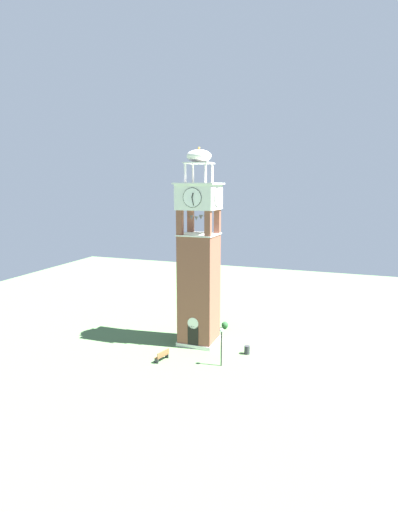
{
  "coord_description": "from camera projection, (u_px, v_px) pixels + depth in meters",
  "views": [
    {
      "loc": [
        13.54,
        -37.09,
        15.56
      ],
      "look_at": [
        0.0,
        0.0,
        8.83
      ],
      "focal_mm": 28.93,
      "sensor_mm": 36.0,
      "label": 1
    }
  ],
  "objects": [
    {
      "name": "ground",
      "position": [
        199.0,
        342.0,
        41.54
      ],
      "size": [
        80.0,
        80.0,
        0.0
      ],
      "primitive_type": "plane",
      "color": "#517547"
    },
    {
      "name": "clock_tower",
      "position": [
        199.0,
        266.0,
        40.22
      ],
      "size": [
        3.97,
        3.97,
        19.15
      ],
      "color": "brown",
      "rests_on": "ground"
    },
    {
      "name": "trash_bin",
      "position": [
        247.0,
        350.0,
        38.59
      ],
      "size": [
        0.52,
        0.52,
        0.8
      ],
      "primitive_type": "cylinder",
      "color": "#2D2D33",
      "rests_on": "ground"
    },
    {
      "name": "lamp_post",
      "position": [
        221.0,
        339.0,
        35.73
      ],
      "size": [
        0.36,
        0.36,
        3.45
      ],
      "color": "black",
      "rests_on": "ground"
    },
    {
      "name": "park_bench",
      "position": [
        162.0,
        356.0,
        37.11
      ],
      "size": [
        0.83,
        1.66,
        0.95
      ],
      "color": "brown",
      "rests_on": "ground"
    },
    {
      "name": "shrub_near_entry",
      "position": [
        187.0,
        330.0,
        43.64
      ],
      "size": [
        1.14,
        1.14,
        0.98
      ],
      "primitive_type": "ellipsoid",
      "color": "#234C28",
      "rests_on": "ground"
    },
    {
      "name": "shrub_left_of_tower",
      "position": [
        225.0,
        325.0,
        45.49
      ],
      "size": [
        0.72,
        0.72,
        0.78
      ],
      "primitive_type": "ellipsoid",
      "color": "#234C28",
      "rests_on": "ground"
    }
  ]
}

